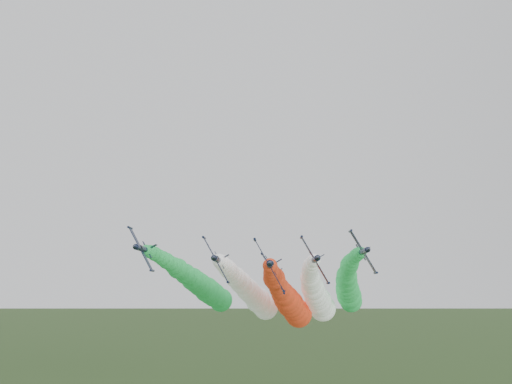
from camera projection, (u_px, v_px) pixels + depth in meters
jet_lead at (289, 302)px, 133.25m from camera, size 15.00×82.63×19.81m
jet_inner_left at (253, 294)px, 144.09m from camera, size 14.95×82.58×19.76m
jet_inner_right at (317, 296)px, 143.24m from camera, size 15.16×82.79×19.97m
jet_outer_left at (203, 287)px, 148.35m from camera, size 14.84×82.47×19.64m
jet_outer_right at (349, 288)px, 150.05m from camera, size 14.74×82.37×19.54m
jet_trail at (289, 302)px, 158.34m from camera, size 15.15×82.78×19.96m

